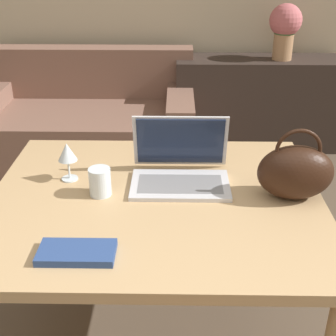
{
  "coord_description": "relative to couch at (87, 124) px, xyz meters",
  "views": [
    {
      "loc": [
        -0.04,
        -0.69,
        1.64
      ],
      "look_at": [
        -0.06,
        0.8,
        0.89
      ],
      "focal_mm": 50.0,
      "sensor_mm": 36.0,
      "label": 1
    }
  ],
  "objects": [
    {
      "name": "book",
      "position": [
        0.41,
        -2.32,
        0.5
      ],
      "size": [
        0.23,
        0.12,
        0.02
      ],
      "rotation": [
        0.0,
        0.0,
        -0.0
      ],
      "color": "navy",
      "rests_on": "dining_table"
    },
    {
      "name": "couch",
      "position": [
        0.0,
        0.0,
        0.0
      ],
      "size": [
        1.67,
        0.91,
        0.82
      ],
      "color": "#7F5B4C",
      "rests_on": "ground_plane"
    },
    {
      "name": "sideboard",
      "position": [
        1.37,
        0.27,
        0.09
      ],
      "size": [
        1.33,
        0.4,
        0.74
      ],
      "color": "#332823",
      "rests_on": "ground_plane"
    },
    {
      "name": "drinking_glass",
      "position": [
        0.43,
        -1.95,
        0.54
      ],
      "size": [
        0.08,
        0.08,
        0.11
      ],
      "color": "silver",
      "rests_on": "dining_table"
    },
    {
      "name": "dining_table",
      "position": [
        0.63,
        -1.97,
        0.4
      ],
      "size": [
        1.23,
        1.04,
        0.77
      ],
      "color": "tan",
      "rests_on": "ground_plane"
    },
    {
      "name": "handbag",
      "position": [
        1.13,
        -1.96,
        0.59
      ],
      "size": [
        0.27,
        0.16,
        0.27
      ],
      "color": "black",
      "rests_on": "dining_table"
    },
    {
      "name": "laptop",
      "position": [
        0.72,
        -1.82,
        0.55
      ],
      "size": [
        0.38,
        0.29,
        0.24
      ],
      "color": "silver",
      "rests_on": "dining_table"
    },
    {
      "name": "flower_vase",
      "position": [
        1.53,
        0.25,
        0.71
      ],
      "size": [
        0.25,
        0.25,
        0.42
      ],
      "color": "tan",
      "rests_on": "sideboard"
    },
    {
      "name": "wine_glass",
      "position": [
        0.29,
        -1.83,
        0.6
      ],
      "size": [
        0.07,
        0.07,
        0.15
      ],
      "color": "silver",
      "rests_on": "dining_table"
    }
  ]
}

